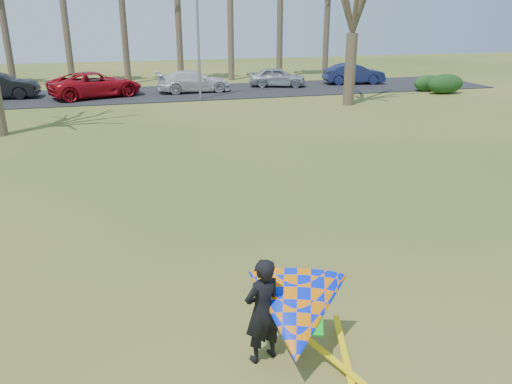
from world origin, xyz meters
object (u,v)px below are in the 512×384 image
object	(u,v)px
streetlight	(200,23)
kite_flyer	(293,315)
car_2	(96,84)
car_3	(194,81)
car_5	(354,74)
car_4	(277,77)

from	to	relation	value
streetlight	kite_flyer	bearing A→B (deg)	-96.66
kite_flyer	car_2	bearing A→B (deg)	97.22
car_3	car_5	world-z (taller)	car_5
kite_flyer	car_4	bearing A→B (deg)	72.62
streetlight	kite_flyer	size ratio (longest dim) A/B	3.35
car_5	car_2	bearing A→B (deg)	101.90
kite_flyer	streetlight	bearing A→B (deg)	83.34
car_4	kite_flyer	xyz separation A→B (m)	(-8.94, -28.55, 0.11)
car_4	kite_flyer	world-z (taller)	kite_flyer
streetlight	car_3	world-z (taller)	streetlight
streetlight	kite_flyer	xyz separation A→B (m)	(-2.88, -24.64, -3.62)
streetlight	car_2	bearing A→B (deg)	158.80
car_2	car_4	size ratio (longest dim) A/B	1.41
car_2	car_4	world-z (taller)	car_2
car_5	car_4	bearing A→B (deg)	96.78
car_3	car_5	bearing A→B (deg)	-88.48
streetlight	car_3	size ratio (longest dim) A/B	1.66
car_2	kite_flyer	size ratio (longest dim) A/B	2.35
car_3	kite_flyer	xyz separation A→B (m)	(-2.78, -27.59, 0.09)
car_3	kite_flyer	world-z (taller)	kite_flyer
streetlight	car_2	world-z (taller)	streetlight
car_5	kite_flyer	bearing A→B (deg)	160.01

